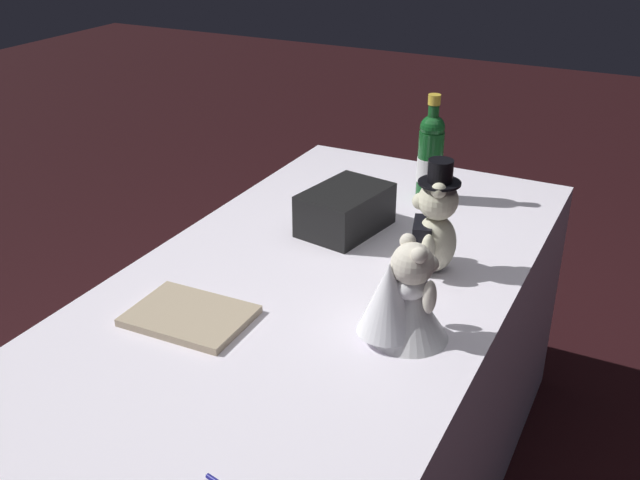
# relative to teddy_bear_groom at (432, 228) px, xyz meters

# --- Properties ---
(reception_table) EXTENTS (1.80, 0.93, 0.76)m
(reception_table) POSITION_rel_teddy_bear_groom_xyz_m (-0.16, 0.23, -0.50)
(reception_table) COLOR white
(reception_table) RESTS_ON ground_plane
(teddy_bear_groom) EXTENTS (0.15, 0.15, 0.30)m
(teddy_bear_groom) POSITION_rel_teddy_bear_groom_xyz_m (0.00, 0.00, 0.00)
(teddy_bear_groom) COLOR beige
(teddy_bear_groom) RESTS_ON reception_table
(teddy_bear_bride) EXTENTS (0.21, 0.22, 0.23)m
(teddy_bear_bride) POSITION_rel_teddy_bear_groom_xyz_m (-0.32, -0.05, -0.02)
(teddy_bear_bride) COLOR white
(teddy_bear_bride) RESTS_ON reception_table
(champagne_bottle) EXTENTS (0.08, 0.08, 0.33)m
(champagne_bottle) POSITION_rel_teddy_bear_groom_xyz_m (0.44, 0.16, 0.02)
(champagne_bottle) COLOR #145020
(champagne_bottle) RESTS_ON reception_table
(gift_case_black) EXTENTS (0.28, 0.22, 0.12)m
(gift_case_black) POSITION_rel_teddy_bear_groom_xyz_m (0.12, 0.29, -0.06)
(gift_case_black) COLOR black
(gift_case_black) RESTS_ON reception_table
(guestbook) EXTENTS (0.20, 0.27, 0.02)m
(guestbook) POSITION_rel_teddy_bear_groom_xyz_m (-0.47, 0.40, -0.11)
(guestbook) COLOR tan
(guestbook) RESTS_ON reception_table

